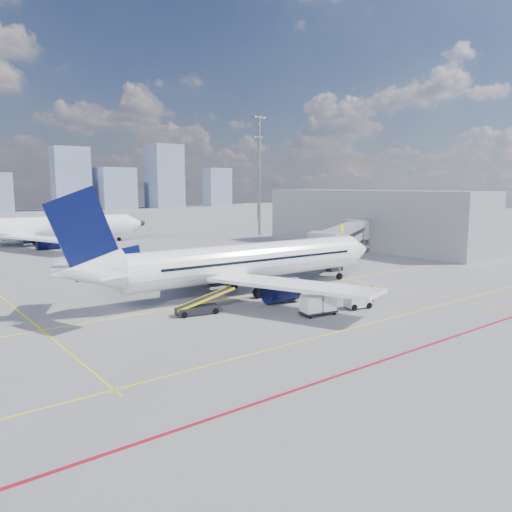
{
  "coord_description": "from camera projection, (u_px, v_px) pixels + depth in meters",
  "views": [
    {
      "loc": [
        -29.62,
        -30.78,
        10.9
      ],
      "look_at": [
        0.09,
        7.45,
        4.0
      ],
      "focal_mm": 35.0,
      "sensor_mm": 36.0,
      "label": 1
    }
  ],
  "objects": [
    {
      "name": "main_aircraft",
      "position": [
        239.0,
        263.0,
        49.64
      ],
      "size": [
        36.94,
        32.17,
        10.86
      ],
      "rotation": [
        0.0,
        0.0,
        -0.05
      ],
      "color": "white",
      "rests_on": "ground"
    },
    {
      "name": "terminal_block",
      "position": [
        370.0,
        219.0,
        87.48
      ],
      "size": [
        10.0,
        42.0,
        10.0
      ],
      "color": "#94969C",
      "rests_on": "ground"
    },
    {
      "name": "floodlight_mast_ne",
      "position": [
        259.0,
        173.0,
        107.75
      ],
      "size": [
        3.2,
        0.61,
        25.45
      ],
      "color": "slate",
      "rests_on": "ground"
    },
    {
      "name": "ground",
      "position": [
        307.0,
        311.0,
        43.59
      ],
      "size": [
        420.0,
        420.0,
        0.0
      ],
      "primitive_type": "plane",
      "color": "gray",
      "rests_on": "ground"
    },
    {
      "name": "floodlight_mast_far",
      "position": [
        258.0,
        176.0,
        151.52
      ],
      "size": [
        3.2,
        0.61,
        25.45
      ],
      "color": "slate",
      "rests_on": "ground"
    },
    {
      "name": "baggage_tug",
      "position": [
        357.0,
        300.0,
        44.36
      ],
      "size": [
        2.43,
        1.76,
        1.54
      ],
      "rotation": [
        0.0,
        0.0,
        -0.21
      ],
      "color": "white",
      "rests_on": "ground"
    },
    {
      "name": "jet_bridge",
      "position": [
        345.0,
        236.0,
        70.57
      ],
      "size": [
        23.55,
        15.78,
        6.3
      ],
      "color": "#94969C",
      "rests_on": "ground"
    },
    {
      "name": "cargo_dolly",
      "position": [
        318.0,
        304.0,
        42.03
      ],
      "size": [
        3.33,
        1.89,
        1.73
      ],
      "rotation": [
        0.0,
        0.0,
        -0.16
      ],
      "color": "black",
      "rests_on": "ground"
    },
    {
      "name": "ramp_worker",
      "position": [
        373.0,
        294.0,
        45.55
      ],
      "size": [
        0.72,
        0.85,
        1.98
      ],
      "primitive_type": "imported",
      "rotation": [
        0.0,
        0.0,
        1.18
      ],
      "color": "yellow",
      "rests_on": "ground"
    },
    {
      "name": "apron_markings",
      "position": [
        336.0,
        321.0,
        40.18
      ],
      "size": [
        90.0,
        35.12,
        0.01
      ],
      "color": "yellow",
      "rests_on": "ground"
    },
    {
      "name": "belt_loader",
      "position": [
        199.0,
        308.0,
        42.37
      ],
      "size": [
        5.36,
        2.13,
        2.15
      ],
      "rotation": [
        0.0,
        0.0,
        -0.19
      ],
      "color": "black",
      "rests_on": "ground"
    },
    {
      "name": "second_aircraft",
      "position": [
        32.0,
        229.0,
        88.91
      ],
      "size": [
        41.44,
        36.08,
        12.09
      ],
      "rotation": [
        0.0,
        0.0,
        -0.07
      ],
      "color": "white",
      "rests_on": "ground"
    }
  ]
}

